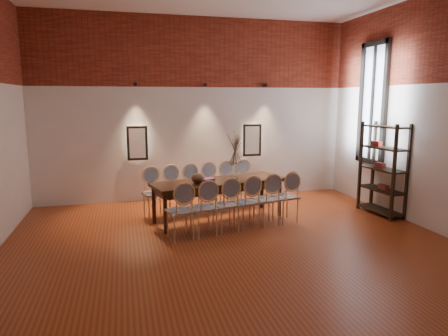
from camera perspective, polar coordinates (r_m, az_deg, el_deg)
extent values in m
cube|color=#9B3F1B|center=(6.01, 2.22, -12.20)|extent=(7.00, 7.00, 0.02)
cube|color=silver|center=(9.03, -4.12, 8.27)|extent=(7.00, 0.10, 4.00)
cube|color=silver|center=(2.40, 27.24, 2.92)|extent=(7.00, 0.10, 4.00)
cube|color=maroon|center=(9.02, -4.14, 16.23)|extent=(7.00, 0.02, 1.50)
cube|color=#FFEAC6|center=(8.84, -12.28, 3.49)|extent=(0.36, 0.06, 0.66)
cube|color=#FFEAC6|center=(9.30, 3.97, 4.00)|extent=(0.36, 0.06, 0.66)
cylinder|color=black|center=(8.77, -12.58, 11.62)|extent=(0.08, 0.10, 0.08)
cylinder|color=black|center=(8.94, -2.73, 11.80)|extent=(0.08, 0.10, 0.08)
cylinder|color=black|center=(9.32, 5.91, 11.68)|extent=(0.08, 0.10, 0.08)
cube|color=silver|center=(8.91, 20.56, 8.63)|extent=(0.02, 0.78, 2.38)
cube|color=black|center=(8.89, 20.45, 8.63)|extent=(0.08, 0.90, 2.50)
cube|color=black|center=(8.89, 20.45, 8.63)|extent=(0.06, 0.06, 2.40)
cube|color=#381A0B|center=(7.50, -0.75, -4.58)|extent=(2.60, 1.34, 0.75)
cylinder|color=silver|center=(7.54, 1.53, -0.42)|extent=(0.14, 0.14, 0.30)
ellipsoid|color=brown|center=(7.17, -3.77, -1.46)|extent=(0.24, 0.24, 0.18)
cube|color=#982473|center=(7.45, -2.44, -1.61)|extent=(0.29, 0.23, 0.03)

